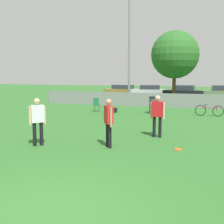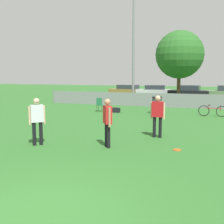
% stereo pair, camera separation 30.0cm
% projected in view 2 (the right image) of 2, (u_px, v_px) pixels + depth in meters
% --- Properties ---
extents(ground_plane, '(120.00, 120.00, 0.00)m').
position_uv_depth(ground_plane, '(40.00, 213.00, 5.21)').
color(ground_plane, '#2D6628').
extents(fence_backline, '(21.52, 0.07, 1.21)m').
position_uv_depth(fence_backline, '(173.00, 100.00, 21.93)').
color(fence_backline, gray).
rests_on(fence_backline, ground_plane).
extents(light_pole, '(0.90, 0.36, 10.31)m').
position_uv_depth(light_pole, '(134.00, 34.00, 23.73)').
color(light_pole, gray).
rests_on(light_pole, ground_plane).
extents(tree_near_pole, '(4.29, 4.29, 6.49)m').
position_uv_depth(tree_near_pole, '(180.00, 55.00, 25.16)').
color(tree_near_pole, '#4C331E').
rests_on(tree_near_pole, ground_plane).
extents(player_thrower_red, '(0.60, 0.24, 1.72)m').
position_uv_depth(player_thrower_red, '(158.00, 113.00, 11.35)').
color(player_thrower_red, black).
rests_on(player_thrower_red, ground_plane).
extents(player_defender_red, '(0.44, 0.50, 1.72)m').
position_uv_depth(player_defender_red, '(107.00, 119.00, 9.81)').
color(player_defender_red, black).
rests_on(player_defender_red, ground_plane).
extents(player_receiver_white, '(0.47, 0.47, 1.72)m').
position_uv_depth(player_receiver_white, '(37.00, 118.00, 10.10)').
color(player_receiver_white, black).
rests_on(player_receiver_white, ground_plane).
extents(frisbee_disc, '(0.27, 0.27, 0.03)m').
position_uv_depth(frisbee_disc, '(177.00, 150.00, 9.53)').
color(frisbee_disc, '#E5591E').
rests_on(frisbee_disc, ground_plane).
extents(folding_chair_sideline, '(0.44, 0.44, 0.96)m').
position_uv_depth(folding_chair_sideline, '(100.00, 104.00, 19.47)').
color(folding_chair_sideline, '#333338').
rests_on(folding_chair_sideline, ground_plane).
extents(bicycle_sideline, '(1.71, 0.44, 0.72)m').
position_uv_depth(bicycle_sideline, '(213.00, 111.00, 17.22)').
color(bicycle_sideline, black).
rests_on(bicycle_sideline, ground_plane).
extents(trash_bin, '(0.64, 0.64, 1.12)m').
position_uv_depth(trash_bin, '(157.00, 105.00, 18.41)').
color(trash_bin, '#3F3F44').
rests_on(trash_bin, ground_plane).
extents(gear_bag_sideline, '(0.68, 0.37, 0.33)m').
position_uv_depth(gear_bag_sideline, '(115.00, 110.00, 19.14)').
color(gear_bag_sideline, black).
rests_on(gear_bag_sideline, ground_plane).
extents(parked_car_tan, '(4.72, 2.47, 1.35)m').
position_uv_depth(parked_car_tan, '(128.00, 90.00, 33.92)').
color(parked_car_tan, black).
rests_on(parked_car_tan, ground_plane).
extents(parked_car_silver, '(4.59, 2.60, 1.37)m').
position_uv_depth(parked_car_silver, '(155.00, 91.00, 32.62)').
color(parked_car_silver, black).
rests_on(parked_car_silver, ground_plane).
extents(parked_car_dark, '(4.33, 2.16, 1.46)m').
position_uv_depth(parked_car_dark, '(189.00, 92.00, 29.84)').
color(parked_car_dark, black).
rests_on(parked_car_dark, ground_plane).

